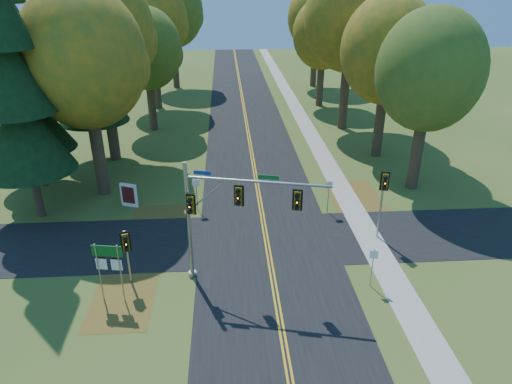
{
  "coord_description": "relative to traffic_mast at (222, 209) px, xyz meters",
  "views": [
    {
      "loc": [
        -2.22,
        -21.4,
        14.31
      ],
      "look_at": [
        -0.62,
        1.93,
        3.2
      ],
      "focal_mm": 32.0,
      "sensor_mm": 36.0,
      "label": 1
    }
  ],
  "objects": [
    {
      "name": "traffic_mast",
      "position": [
        0.0,
        0.0,
        0.0
      ],
      "size": [
        6.93,
        1.87,
        6.44
      ],
      "rotation": [
        0.0,
        0.0,
        -0.23
      ],
      "color": "gray",
      "rests_on": "ground"
    },
    {
      "name": "tree_e_a",
      "position": [
        14.07,
        10.64,
        4.39
      ],
      "size": [
        7.2,
        7.2,
        12.73
      ],
      "color": "#38281C",
      "rests_on": "ground"
    },
    {
      "name": "tree_e_c",
      "position": [
        12.39,
        25.56,
        6.52
      ],
      "size": [
        8.8,
        8.8,
        15.79
      ],
      "color": "#38281C",
      "rests_on": "ground"
    },
    {
      "name": "leaf_patch_w_far",
      "position": [
        -4.99,
        -1.13,
        -4.14
      ],
      "size": [
        3.0,
        5.0,
        0.0
      ],
      "primitive_type": "cube",
      "color": "brown",
      "rests_on": "ground"
    },
    {
      "name": "centerline_right",
      "position": [
        2.61,
        1.87,
        -4.12
      ],
      "size": [
        0.1,
        160.0,
        0.01
      ],
      "primitive_type": "cube",
      "color": "gold",
      "rests_on": "road_main"
    },
    {
      "name": "reg_sign_w",
      "position": [
        -1.77,
        7.85,
        -2.53
      ],
      "size": [
        0.44,
        0.14,
        2.36
      ],
      "rotation": [
        0.0,
        0.0,
        0.24
      ],
      "color": "gray",
      "rests_on": "ground"
    },
    {
      "name": "tree_w_a",
      "position": [
        -8.62,
        11.25,
        5.34
      ],
      "size": [
        8.0,
        8.0,
        14.15
      ],
      "color": "#38281C",
      "rests_on": "ground"
    },
    {
      "name": "tree_w_d",
      "position": [
        -7.62,
        35.05,
        5.64
      ],
      "size": [
        8.2,
        8.2,
        14.56
      ],
      "color": "#38281C",
      "rests_on": "ground"
    },
    {
      "name": "leaf_patch_e",
      "position": [
        9.31,
        7.87,
        -4.14
      ],
      "size": [
        3.5,
        8.0,
        0.0
      ],
      "primitive_type": "cube",
      "color": "brown",
      "rests_on": "ground"
    },
    {
      "name": "centerline_left",
      "position": [
        2.41,
        1.87,
        -4.12
      ],
      "size": [
        0.1,
        160.0,
        0.01
      ],
      "primitive_type": "cube",
      "color": "gold",
      "rests_on": "road_main"
    },
    {
      "name": "tree_e_d",
      "position": [
        11.77,
        34.74,
        4.09
      ],
      "size": [
        7.0,
        7.0,
        12.32
      ],
      "color": "#38281C",
      "rests_on": "ground"
    },
    {
      "name": "tree_w_b",
      "position": [
        -9.21,
        18.15,
        6.22
      ],
      "size": [
        8.6,
        8.6,
        15.38
      ],
      "color": "#38281C",
      "rests_on": "ground"
    },
    {
      "name": "tree_e_b",
      "position": [
        13.48,
        17.44,
        4.75
      ],
      "size": [
        7.6,
        7.6,
        13.33
      ],
      "color": "#38281C",
      "rests_on": "ground"
    },
    {
      "name": "road_cross",
      "position": [
        2.51,
        3.87,
        -4.13
      ],
      "size": [
        60.0,
        6.0,
        0.02
      ],
      "primitive_type": "cube",
      "color": "black",
      "rests_on": "ground"
    },
    {
      "name": "pine_a",
      "position": [
        -11.99,
        7.87,
        5.04
      ],
      "size": [
        5.6,
        5.6,
        19.48
      ],
      "color": "#38281C",
      "rests_on": "ground"
    },
    {
      "name": "tree_w_c",
      "position": [
        -7.03,
        26.33,
        3.8
      ],
      "size": [
        6.8,
        6.8,
        11.91
      ],
      "color": "#38281C",
      "rests_on": "ground"
    },
    {
      "name": "sidewalk_east",
      "position": [
        8.71,
        1.87,
        -4.11
      ],
      "size": [
        1.6,
        160.0,
        0.06
      ],
      "primitive_type": "cube",
      "color": "#9E998E",
      "rests_on": "ground"
    },
    {
      "name": "tree_e_e",
      "position": [
        12.98,
        45.44,
        5.05
      ],
      "size": [
        7.8,
        7.8,
        13.74
      ],
      "color": "#38281C",
      "rests_on": "ground"
    },
    {
      "name": "leaf_patch_w_near",
      "position": [
        -3.99,
        5.87,
        -4.14
      ],
      "size": [
        4.0,
        6.0,
        0.0
      ],
      "primitive_type": "cube",
      "color": "brown",
      "rests_on": "ground"
    },
    {
      "name": "ground",
      "position": [
        2.51,
        1.87,
        -4.14
      ],
      "size": [
        160.0,
        160.0,
        0.0
      ],
      "primitive_type": "plane",
      "color": "#3D561E",
      "rests_on": "ground"
    },
    {
      "name": "pine_c",
      "position": [
        -10.49,
        17.87,
        5.55
      ],
      "size": [
        5.6,
        5.6,
        20.56
      ],
      "color": "#38281C",
      "rests_on": "ground"
    },
    {
      "name": "info_kiosk",
      "position": [
        -6.43,
        8.86,
        -3.31
      ],
      "size": [
        1.18,
        0.59,
        1.67
      ],
      "rotation": [
        0.0,
        0.0,
        -0.37
      ],
      "color": "white",
      "rests_on": "ground"
    },
    {
      "name": "route_sign_cluster",
      "position": [
        -5.39,
        -1.25,
        -1.91
      ],
      "size": [
        1.46,
        0.3,
        3.16
      ],
      "rotation": [
        0.0,
        0.0,
        -0.17
      ],
      "color": "gray",
      "rests_on": "ground"
    },
    {
      "name": "reg_sign_e_north",
      "position": [
        6.89,
        7.02,
        -2.55
      ],
      "size": [
        0.44,
        0.15,
        2.33
      ],
      "rotation": [
        0.0,
        0.0,
        0.27
      ],
      "color": "gray",
      "rests_on": "ground"
    },
    {
      "name": "tree_w_e",
      "position": [
        -6.42,
        45.95,
        5.93
      ],
      "size": [
        8.4,
        8.4,
        14.97
      ],
      "color": "#38281C",
      "rests_on": "ground"
    },
    {
      "name": "pine_b",
      "position": [
        -13.49,
        12.87,
        4.02
      ],
      "size": [
        5.6,
        5.6,
        17.31
      ],
      "color": "#38281C",
      "rests_on": "ground"
    },
    {
      "name": "east_signal_pole",
      "position": [
        9.16,
        3.44,
        -0.82
      ],
      "size": [
        0.5,
        0.59,
        4.39
      ],
      "rotation": [
        0.0,
        0.0,
        -0.22
      ],
      "color": "gray",
      "rests_on": "ground"
    },
    {
      "name": "road_main",
      "position": [
        2.51,
        1.87,
        -4.13
      ],
      "size": [
        8.0,
        160.0,
        0.02
      ],
      "primitive_type": "cube",
      "color": "black",
      "rests_on": "ground"
    },
    {
      "name": "ped_signal_pole",
      "position": [
        -4.78,
        -0.05,
        -1.82
      ],
      "size": [
        0.48,
        0.57,
        3.12
      ],
      "rotation": [
        0.0,
        0.0,
        0.26
      ],
      "color": "gray",
      "rests_on": "ground"
    },
    {
      "name": "reg_sign_e_south",
      "position": [
        7.38,
        -1.03,
        -2.64
      ],
      "size": [
        0.41,
        0.14,
        2.2
      ],
      "rotation": [
        0.0,
        0.0,
        -0.26
      ],
      "color": "gray",
      "rests_on": "ground"
    }
  ]
}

